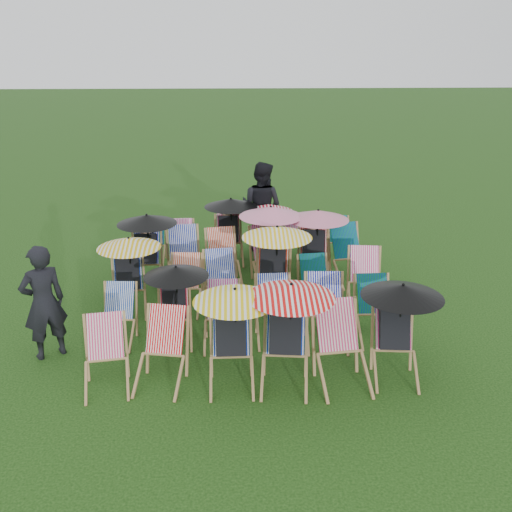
{
  "coord_description": "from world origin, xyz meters",
  "views": [
    {
      "loc": [
        -0.25,
        -8.8,
        4.27
      ],
      "look_at": [
        0.13,
        0.17,
        0.9
      ],
      "focal_mm": 40.0,
      "sensor_mm": 36.0,
      "label": 1
    }
  ],
  "objects_px": {
    "person_left": "(43,302)",
    "person_rear": "(262,207)",
    "deckchair_0": "(106,356)",
    "deckchair_29": "(339,240)",
    "deckchair_5": "(397,330)"
  },
  "relations": [
    {
      "from": "deckchair_29",
      "to": "person_left",
      "type": "distance_m",
      "value": 6.19
    },
    {
      "from": "person_left",
      "to": "person_rear",
      "type": "xyz_separation_m",
      "value": [
        3.3,
        4.42,
        0.12
      ]
    },
    {
      "from": "deckchair_0",
      "to": "deckchair_29",
      "type": "height_order",
      "value": "deckchair_0"
    },
    {
      "from": "deckchair_29",
      "to": "person_rear",
      "type": "relative_size",
      "value": 0.43
    },
    {
      "from": "deckchair_29",
      "to": "person_rear",
      "type": "height_order",
      "value": "person_rear"
    },
    {
      "from": "person_left",
      "to": "person_rear",
      "type": "relative_size",
      "value": 0.87
    },
    {
      "from": "deckchair_5",
      "to": "person_rear",
      "type": "relative_size",
      "value": 0.67
    },
    {
      "from": "deckchair_29",
      "to": "deckchair_0",
      "type": "bearing_deg",
      "value": -131.61
    },
    {
      "from": "person_left",
      "to": "deckchair_5",
      "type": "bearing_deg",
      "value": 138.19
    },
    {
      "from": "person_rear",
      "to": "deckchair_29",
      "type": "bearing_deg",
      "value": -172.4
    },
    {
      "from": "deckchair_5",
      "to": "deckchair_29",
      "type": "distance_m",
      "value": 4.5
    },
    {
      "from": "deckchair_0",
      "to": "person_rear",
      "type": "distance_m",
      "value": 5.76
    },
    {
      "from": "deckchair_5",
      "to": "person_left",
      "type": "height_order",
      "value": "person_left"
    },
    {
      "from": "person_rear",
      "to": "deckchair_0",
      "type": "bearing_deg",
      "value": 95.93
    },
    {
      "from": "deckchair_0",
      "to": "person_left",
      "type": "distance_m",
      "value": 1.36
    }
  ]
}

